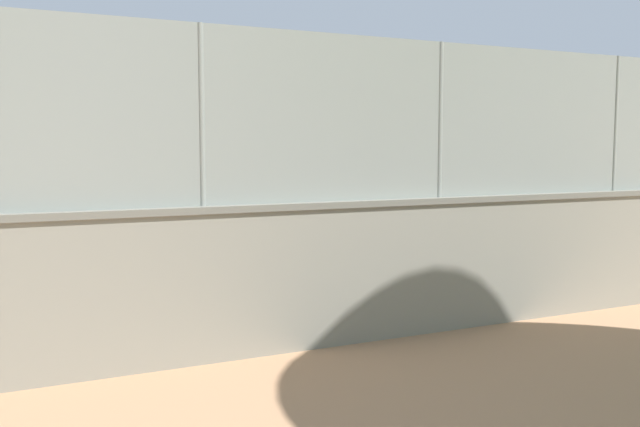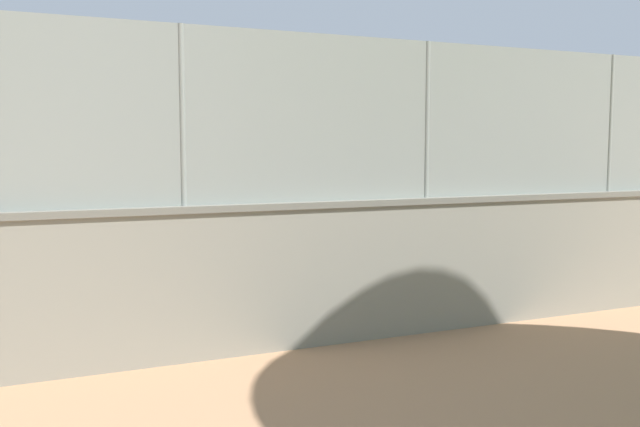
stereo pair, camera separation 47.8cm
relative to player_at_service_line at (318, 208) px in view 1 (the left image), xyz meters
The scene contains 6 objects.
ground_plane 4.92m from the player_at_service_line, 100.97° to the right, with size 260.00×260.00×0.00m, color tan.
perimeter_wall 8.05m from the player_at_service_line, 76.83° to the left, with size 26.34×0.76×1.80m.
fence_panel_on_wall 8.26m from the player_at_service_line, 76.83° to the left, with size 25.88×0.47×2.03m.
player_at_service_line is the anchor object (origin of this frame).
player_baseline_waiting 4.47m from the player_at_service_line, 76.59° to the right, with size 0.92×0.73×1.57m.
sports_ball 2.65m from the player_at_service_line, 126.25° to the left, with size 0.08×0.08×0.08m, color #3399D8.
Camera 1 is at (8.05, 20.27, 2.46)m, focal length 38.90 mm.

